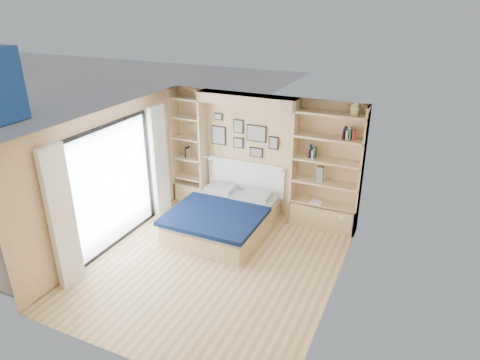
% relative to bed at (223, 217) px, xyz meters
% --- Properties ---
extents(ground, '(4.50, 4.50, 0.00)m').
position_rel_bed_xyz_m(ground, '(0.38, -1.15, -0.28)').
color(ground, '#D8B780').
rests_on(ground, ground).
extents(room_shell, '(4.50, 4.50, 4.50)m').
position_rel_bed_xyz_m(room_shell, '(-0.00, 0.37, 0.80)').
color(room_shell, beige).
rests_on(room_shell, ground).
extents(bed, '(1.72, 2.16, 1.07)m').
position_rel_bed_xyz_m(bed, '(0.00, 0.00, 0.00)').
color(bed, tan).
rests_on(bed, ground).
extents(photo_gallery, '(1.48, 0.02, 0.82)m').
position_rel_bed_xyz_m(photo_gallery, '(-0.07, 1.07, 1.33)').
color(photo_gallery, black).
rests_on(photo_gallery, ground).
extents(reading_lamps, '(1.92, 0.12, 0.15)m').
position_rel_bed_xyz_m(reading_lamps, '(0.08, 0.85, 0.83)').
color(reading_lamps, silver).
rests_on(reading_lamps, ground).
extents(shelf_decor, '(3.56, 0.23, 2.03)m').
position_rel_bed_xyz_m(shelf_decor, '(1.48, 0.92, 1.41)').
color(shelf_decor, '#A51E1E').
rests_on(shelf_decor, ground).
extents(deck, '(3.20, 4.00, 0.05)m').
position_rel_bed_xyz_m(deck, '(-3.22, -1.15, -0.28)').
color(deck, '#6E5E51').
rests_on(deck, ground).
extents(deck_chair, '(0.60, 0.83, 0.75)m').
position_rel_bed_xyz_m(deck_chair, '(-3.29, -0.95, 0.08)').
color(deck_chair, tan).
rests_on(deck_chair, ground).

